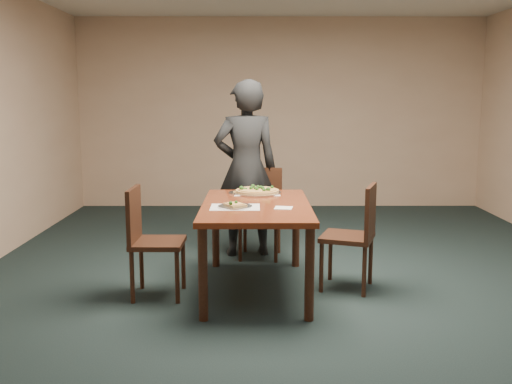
{
  "coord_description": "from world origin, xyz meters",
  "views": [
    {
      "loc": [
        -0.38,
        -4.57,
        1.62
      ],
      "look_at": [
        -0.37,
        0.13,
        0.85
      ],
      "focal_mm": 40.0,
      "sensor_mm": 36.0,
      "label": 1
    }
  ],
  "objects_px": {
    "dining_table": "(256,214)",
    "pizza_pan": "(257,191)",
    "chair_far": "(261,207)",
    "chair_left": "(148,235)",
    "slice_plate_far": "(244,192)",
    "chair_right": "(357,231)",
    "slice_plate_near": "(235,206)",
    "diner": "(246,169)"
  },
  "relations": [
    {
      "from": "dining_table",
      "to": "pizza_pan",
      "type": "height_order",
      "value": "pizza_pan"
    },
    {
      "from": "chair_far",
      "to": "chair_left",
      "type": "height_order",
      "value": "same"
    },
    {
      "from": "pizza_pan",
      "to": "slice_plate_far",
      "type": "distance_m",
      "value": 0.13
    },
    {
      "from": "chair_far",
      "to": "chair_right",
      "type": "height_order",
      "value": "same"
    },
    {
      "from": "slice_plate_near",
      "to": "chair_right",
      "type": "bearing_deg",
      "value": 9.47
    },
    {
      "from": "chair_left",
      "to": "dining_table",
      "type": "bearing_deg",
      "value": -79.71
    },
    {
      "from": "chair_far",
      "to": "slice_plate_near",
      "type": "relative_size",
      "value": 3.25
    },
    {
      "from": "chair_right",
      "to": "dining_table",
      "type": "bearing_deg",
      "value": -69.42
    },
    {
      "from": "pizza_pan",
      "to": "slice_plate_far",
      "type": "xyz_separation_m",
      "value": [
        -0.13,
        0.0,
        -0.01
      ]
    },
    {
      "from": "chair_left",
      "to": "diner",
      "type": "xyz_separation_m",
      "value": [
        0.78,
        1.28,
        0.39
      ]
    },
    {
      "from": "chair_far",
      "to": "diner",
      "type": "height_order",
      "value": "diner"
    },
    {
      "from": "slice_plate_near",
      "to": "chair_far",
      "type": "bearing_deg",
      "value": 79.87
    },
    {
      "from": "pizza_pan",
      "to": "slice_plate_near",
      "type": "bearing_deg",
      "value": -105.02
    },
    {
      "from": "diner",
      "to": "pizza_pan",
      "type": "bearing_deg",
      "value": 91.56
    },
    {
      "from": "chair_left",
      "to": "diner",
      "type": "height_order",
      "value": "diner"
    },
    {
      "from": "chair_left",
      "to": "slice_plate_far",
      "type": "distance_m",
      "value": 1.06
    },
    {
      "from": "dining_table",
      "to": "slice_plate_far",
      "type": "relative_size",
      "value": 5.36
    },
    {
      "from": "chair_right",
      "to": "slice_plate_near",
      "type": "bearing_deg",
      "value": -60.99
    },
    {
      "from": "slice_plate_far",
      "to": "dining_table",
      "type": "bearing_deg",
      "value": -77.84
    },
    {
      "from": "dining_table",
      "to": "diner",
      "type": "xyz_separation_m",
      "value": [
        -0.1,
        1.13,
        0.25
      ]
    },
    {
      "from": "diner",
      "to": "slice_plate_far",
      "type": "xyz_separation_m",
      "value": [
        -0.01,
        -0.6,
        -0.15
      ]
    },
    {
      "from": "chair_left",
      "to": "pizza_pan",
      "type": "xyz_separation_m",
      "value": [
        0.9,
        0.68,
        0.26
      ]
    },
    {
      "from": "diner",
      "to": "pizza_pan",
      "type": "xyz_separation_m",
      "value": [
        0.11,
        -0.6,
        -0.13
      ]
    },
    {
      "from": "chair_left",
      "to": "slice_plate_near",
      "type": "bearing_deg",
      "value": -89.76
    },
    {
      "from": "chair_far",
      "to": "chair_left",
      "type": "distance_m",
      "value": 1.56
    },
    {
      "from": "chair_far",
      "to": "diner",
      "type": "distance_m",
      "value": 0.42
    },
    {
      "from": "chair_left",
      "to": "chair_right",
      "type": "xyz_separation_m",
      "value": [
        1.74,
        0.17,
        0.0
      ]
    },
    {
      "from": "chair_far",
      "to": "pizza_pan",
      "type": "relative_size",
      "value": 2.04
    },
    {
      "from": "chair_left",
      "to": "slice_plate_near",
      "type": "distance_m",
      "value": 0.76
    },
    {
      "from": "chair_right",
      "to": "diner",
      "type": "bearing_deg",
      "value": -119.91
    },
    {
      "from": "dining_table",
      "to": "pizza_pan",
      "type": "distance_m",
      "value": 0.54
    },
    {
      "from": "chair_right",
      "to": "slice_plate_far",
      "type": "distance_m",
      "value": 1.12
    },
    {
      "from": "chair_far",
      "to": "slice_plate_near",
      "type": "xyz_separation_m",
      "value": [
        -0.22,
        -1.25,
        0.25
      ]
    },
    {
      "from": "dining_table",
      "to": "slice_plate_far",
      "type": "height_order",
      "value": "slice_plate_far"
    },
    {
      "from": "chair_right",
      "to": "slice_plate_far",
      "type": "relative_size",
      "value": 3.25
    },
    {
      "from": "chair_left",
      "to": "diner",
      "type": "distance_m",
      "value": 1.55
    },
    {
      "from": "diner",
      "to": "slice_plate_near",
      "type": "relative_size",
      "value": 6.48
    },
    {
      "from": "chair_far",
      "to": "chair_left",
      "type": "bearing_deg",
      "value": -120.11
    },
    {
      "from": "chair_right",
      "to": "pizza_pan",
      "type": "xyz_separation_m",
      "value": [
        -0.84,
        0.51,
        0.26
      ]
    },
    {
      "from": "chair_right",
      "to": "pizza_pan",
      "type": "distance_m",
      "value": 1.02
    },
    {
      "from": "diner",
      "to": "chair_left",
      "type": "bearing_deg",
      "value": 49.42
    },
    {
      "from": "chair_left",
      "to": "slice_plate_far",
      "type": "bearing_deg",
      "value": -47.93
    }
  ]
}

